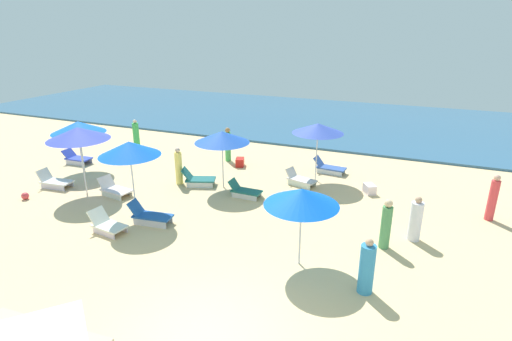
{
  "coord_description": "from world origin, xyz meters",
  "views": [
    {
      "loc": [
        3.82,
        -6.02,
        6.47
      ],
      "look_at": [
        -2.06,
        7.95,
        1.0
      ],
      "focal_mm": 28.26,
      "sensor_mm": 36.0,
      "label": 1
    }
  ],
  "objects_px": {
    "umbrella_0": "(78,133)",
    "beachgoer_5": "(367,268)",
    "umbrella_1": "(222,137)",
    "umbrella_5": "(318,128)",
    "lounge_chair_3_0": "(77,158)",
    "beach_ball_0": "(25,196)",
    "lounge_chair_1_1": "(198,179)",
    "lounge_chair_5_0": "(300,179)",
    "umbrella_3": "(78,127)",
    "beachgoer_2": "(386,225)",
    "cooler_box_1": "(369,189)",
    "lounge_chair_0_1": "(55,181)",
    "lounge_chair_1_0": "(244,191)",
    "beachgoer_6": "(416,220)",
    "lounge_chair_6_0": "(150,216)",
    "umbrella_4": "(302,197)",
    "lounge_chair_6_1": "(107,225)",
    "lounge_chair_5_1": "(329,167)",
    "beachgoer_0": "(179,167)",
    "cooler_box_2": "(240,162)",
    "umbrella_6": "(129,149)",
    "lounge_chair_0_0": "(114,189)",
    "beachgoer_3": "(228,145)",
    "beachgoer_4": "(136,136)",
    "beachgoer_1": "(493,199)"
  },
  "relations": [
    {
      "from": "umbrella_1",
      "to": "umbrella_5",
      "type": "xyz_separation_m",
      "value": [
        3.39,
        2.29,
        0.16
      ]
    },
    {
      "from": "lounge_chair_5_1",
      "to": "beachgoer_0",
      "type": "relative_size",
      "value": 0.94
    },
    {
      "from": "umbrella_6",
      "to": "cooler_box_2",
      "type": "relative_size",
      "value": 5.0
    },
    {
      "from": "lounge_chair_6_0",
      "to": "cooler_box_1",
      "type": "bearing_deg",
      "value": -56.89
    },
    {
      "from": "cooler_box_2",
      "to": "beachgoer_5",
      "type": "bearing_deg",
      "value": -156.1
    },
    {
      "from": "lounge_chair_5_0",
      "to": "lounge_chair_6_1",
      "type": "bearing_deg",
      "value": 160.79
    },
    {
      "from": "umbrella_0",
      "to": "lounge_chair_1_1",
      "type": "xyz_separation_m",
      "value": [
        3.82,
        2.45,
        -2.21
      ]
    },
    {
      "from": "cooler_box_1",
      "to": "lounge_chair_1_1",
      "type": "bearing_deg",
      "value": -106.33
    },
    {
      "from": "lounge_chair_1_1",
      "to": "beachgoer_0",
      "type": "bearing_deg",
      "value": 77.17
    },
    {
      "from": "lounge_chair_1_1",
      "to": "lounge_chair_5_0",
      "type": "xyz_separation_m",
      "value": [
        4.02,
        1.74,
        -0.04
      ]
    },
    {
      "from": "umbrella_5",
      "to": "beachgoer_1",
      "type": "bearing_deg",
      "value": -11.56
    },
    {
      "from": "lounge_chair_0_1",
      "to": "lounge_chair_1_0",
      "type": "bearing_deg",
      "value": -80.23
    },
    {
      "from": "lounge_chair_5_0",
      "to": "lounge_chair_5_1",
      "type": "relative_size",
      "value": 0.94
    },
    {
      "from": "umbrella_1",
      "to": "cooler_box_2",
      "type": "distance_m",
      "value": 3.42
    },
    {
      "from": "lounge_chair_1_1",
      "to": "lounge_chair_3_0",
      "type": "bearing_deg",
      "value": 67.56
    },
    {
      "from": "beach_ball_0",
      "to": "umbrella_3",
      "type": "bearing_deg",
      "value": 95.47
    },
    {
      "from": "umbrella_0",
      "to": "beach_ball_0",
      "type": "bearing_deg",
      "value": -139.92
    },
    {
      "from": "lounge_chair_3_0",
      "to": "lounge_chair_6_0",
      "type": "height_order",
      "value": "lounge_chair_6_0"
    },
    {
      "from": "lounge_chair_6_0",
      "to": "cooler_box_1",
      "type": "distance_m",
      "value": 8.72
    },
    {
      "from": "beachgoer_6",
      "to": "umbrella_6",
      "type": "bearing_deg",
      "value": 23.03
    },
    {
      "from": "lounge_chair_1_0",
      "to": "beachgoer_6",
      "type": "height_order",
      "value": "beachgoer_6"
    },
    {
      "from": "lounge_chair_1_1",
      "to": "beachgoer_2",
      "type": "xyz_separation_m",
      "value": [
        7.91,
        -2.22,
        0.48
      ]
    },
    {
      "from": "umbrella_4",
      "to": "lounge_chair_6_1",
      "type": "bearing_deg",
      "value": -174.29
    },
    {
      "from": "lounge_chair_6_0",
      "to": "beachgoer_0",
      "type": "height_order",
      "value": "beachgoer_0"
    },
    {
      "from": "lounge_chair_1_1",
      "to": "lounge_chair_1_0",
      "type": "bearing_deg",
      "value": -118.58
    },
    {
      "from": "umbrella_0",
      "to": "beachgoer_5",
      "type": "xyz_separation_m",
      "value": [
        11.52,
        -2.25,
        -1.79
      ]
    },
    {
      "from": "beachgoer_6",
      "to": "beach_ball_0",
      "type": "bearing_deg",
      "value": 20.65
    },
    {
      "from": "beachgoer_2",
      "to": "umbrella_1",
      "type": "bearing_deg",
      "value": 14.67
    },
    {
      "from": "lounge_chair_3_0",
      "to": "lounge_chair_5_0",
      "type": "distance_m",
      "value": 11.16
    },
    {
      "from": "lounge_chair_5_1",
      "to": "cooler_box_2",
      "type": "relative_size",
      "value": 2.74
    },
    {
      "from": "umbrella_1",
      "to": "beachgoer_6",
      "type": "distance_m",
      "value": 7.96
    },
    {
      "from": "umbrella_3",
      "to": "beachgoer_2",
      "type": "height_order",
      "value": "umbrella_3"
    },
    {
      "from": "umbrella_1",
      "to": "beachgoer_5",
      "type": "height_order",
      "value": "umbrella_1"
    },
    {
      "from": "lounge_chair_3_0",
      "to": "beach_ball_0",
      "type": "relative_size",
      "value": 4.97
    },
    {
      "from": "lounge_chair_3_0",
      "to": "umbrella_6",
      "type": "distance_m",
      "value": 7.78
    },
    {
      "from": "lounge_chair_1_0",
      "to": "beachgoer_2",
      "type": "height_order",
      "value": "beachgoer_2"
    },
    {
      "from": "lounge_chair_0_0",
      "to": "lounge_chair_3_0",
      "type": "distance_m",
      "value": 5.08
    },
    {
      "from": "lounge_chair_0_0",
      "to": "beachgoer_3",
      "type": "xyz_separation_m",
      "value": [
        2.25,
        5.73,
        0.58
      ]
    },
    {
      "from": "lounge_chair_5_0",
      "to": "lounge_chair_5_1",
      "type": "bearing_deg",
      "value": -4.28
    },
    {
      "from": "beachgoer_0",
      "to": "lounge_chair_6_0",
      "type": "bearing_deg",
      "value": -148.94
    },
    {
      "from": "lounge_chair_0_0",
      "to": "beachgoer_5",
      "type": "distance_m",
      "value": 10.58
    },
    {
      "from": "beachgoer_0",
      "to": "umbrella_1",
      "type": "bearing_deg",
      "value": -65.4
    },
    {
      "from": "lounge_chair_0_1",
      "to": "lounge_chair_5_1",
      "type": "xyz_separation_m",
      "value": [
        10.28,
        6.26,
        -0.01
      ]
    },
    {
      "from": "lounge_chair_1_1",
      "to": "cooler_box_2",
      "type": "distance_m",
      "value": 3.05
    },
    {
      "from": "umbrella_4",
      "to": "beach_ball_0",
      "type": "height_order",
      "value": "umbrella_4"
    },
    {
      "from": "lounge_chair_6_0",
      "to": "umbrella_1",
      "type": "bearing_deg",
      "value": -19.19
    },
    {
      "from": "lounge_chair_3_0",
      "to": "beachgoer_6",
      "type": "bearing_deg",
      "value": -98.81
    },
    {
      "from": "lounge_chair_5_1",
      "to": "beachgoer_4",
      "type": "height_order",
      "value": "beachgoer_4"
    },
    {
      "from": "lounge_chair_6_0",
      "to": "beachgoer_2",
      "type": "relative_size",
      "value": 0.96
    },
    {
      "from": "lounge_chair_1_1",
      "to": "lounge_chair_5_0",
      "type": "bearing_deg",
      "value": -87.27
    }
  ]
}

